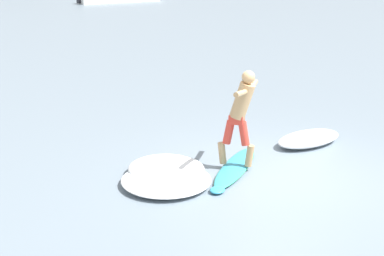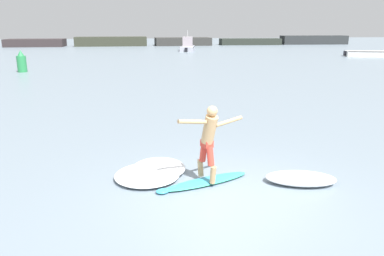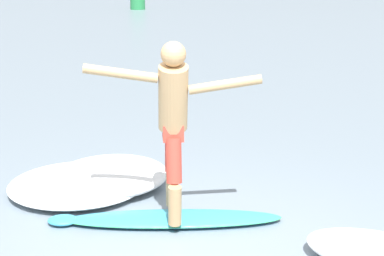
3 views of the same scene
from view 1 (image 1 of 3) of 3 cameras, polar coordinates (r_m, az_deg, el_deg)
The scene contains 6 objects.
ground_plane at distance 9.83m, azimuth 8.75°, elevation -4.92°, with size 200.00×200.00×0.00m, color gray.
surfboard at distance 9.93m, azimuth 4.59°, elevation -4.24°, with size 2.35×1.17×0.23m.
surfer at distance 9.61m, azimuth 5.26°, elevation 1.89°, with size 1.57×0.85×1.78m.
wave_foam_at_tail at distance 11.52m, azimuth 12.34°, elevation -1.11°, with size 1.77×1.20×0.25m.
wave_foam_at_nose at distance 9.28m, azimuth -2.78°, elevation -5.52°, with size 2.12×2.13×0.18m.
wave_foam_beside at distance 9.62m, azimuth -2.77°, elevation -4.37°, with size 1.41×1.49×0.27m.
Camera 1 is at (-7.88, -4.57, 3.70)m, focal length 50.00 mm.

